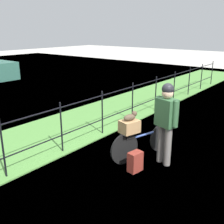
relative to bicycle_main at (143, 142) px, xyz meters
The scene contains 9 objects.
ground_plane 0.71m from the bicycle_main, 111.65° to the right, with size 60.00×60.00×0.00m, color beige.
grass_strip 2.60m from the bicycle_main, 95.04° to the left, with size 27.00×2.40×0.03m, color #569342.
iron_fence 1.59m from the bicycle_main, 98.35° to the left, with size 18.04×0.04×1.16m.
bicycle_main is the anchor object (origin of this frame).
wooden_crate 0.59m from the bicycle_main, 163.55° to the left, with size 0.37×0.28×0.25m, color #A87F51.
terrier_dog 0.74m from the bicycle_main, 163.55° to the left, with size 0.32×0.21×0.18m.
cyclist_person 0.81m from the bicycle_main, 85.88° to the right, with size 0.36×0.52×1.68m.
backpack_on_paving 0.65m from the bicycle_main, 161.65° to the right, with size 0.28×0.18×0.40m, color maroon.
mooring_bollard 3.18m from the bicycle_main, 19.17° to the left, with size 0.20×0.20×0.50m, color #38383D.
Camera 1 is at (-4.29, -2.17, 2.66)m, focal length 42.78 mm.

